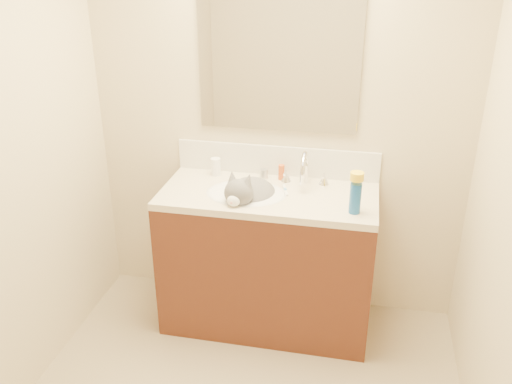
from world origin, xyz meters
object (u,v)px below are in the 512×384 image
at_px(silver_jar, 264,174).
at_px(amber_bottle, 281,172).
at_px(basin, 246,204).
at_px(pill_bottle, 216,167).
at_px(vanity_cabinet, 268,262).
at_px(cat, 249,197).
at_px(faucet, 304,171).
at_px(spray_can, 355,198).

xyz_separation_m(silver_jar, amber_bottle, (0.10, 0.00, 0.02)).
height_order(basin, pill_bottle, pill_bottle).
distance_m(vanity_cabinet, amber_bottle, 0.53).
bearing_deg(silver_jar, cat, -100.54).
distance_m(faucet, silver_jar, 0.26).
bearing_deg(pill_bottle, spray_can, -22.28).
relative_size(faucet, cat, 0.63).
relative_size(basin, faucet, 1.61).
distance_m(cat, amber_bottle, 0.28).
bearing_deg(basin, amber_bottle, 55.02).
bearing_deg(faucet, vanity_cabinet, -142.71).
distance_m(basin, amber_bottle, 0.30).
bearing_deg(amber_bottle, silver_jar, -179.19).
height_order(faucet, amber_bottle, faucet).
relative_size(vanity_cabinet, amber_bottle, 13.37).
bearing_deg(cat, faucet, 42.06).
height_order(basin, amber_bottle, amber_bottle).
bearing_deg(cat, spray_can, -0.13).
relative_size(basin, pill_bottle, 4.31).
xyz_separation_m(cat, amber_bottle, (0.15, 0.23, 0.07)).
bearing_deg(basin, vanity_cabinet, 14.04).
bearing_deg(amber_bottle, faucet, -23.56).
bearing_deg(pill_bottle, vanity_cabinet, -27.86).
bearing_deg(vanity_cabinet, cat, -164.50).
xyz_separation_m(faucet, amber_bottle, (-0.14, 0.06, -0.04)).
bearing_deg(spray_can, faucet, 135.53).
bearing_deg(faucet, silver_jar, 166.24).
bearing_deg(basin, silver_jar, 76.07).
distance_m(basin, cat, 0.05).
height_order(vanity_cabinet, basin, basin).
relative_size(vanity_cabinet, cat, 2.71).
relative_size(silver_jar, spray_can, 0.35).
height_order(cat, silver_jar, cat).
bearing_deg(pill_bottle, cat, -41.14).
relative_size(basin, cat, 1.01).
height_order(vanity_cabinet, amber_bottle, amber_bottle).
relative_size(cat, amber_bottle, 4.94).
relative_size(vanity_cabinet, basin, 2.67).
height_order(pill_bottle, amber_bottle, pill_bottle).
bearing_deg(spray_can, pill_bottle, 157.72).
bearing_deg(cat, basin, -165.53).
relative_size(silver_jar, amber_bottle, 0.62).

